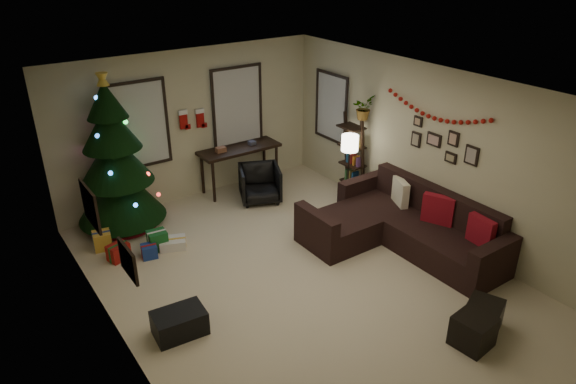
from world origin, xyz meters
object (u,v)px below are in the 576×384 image
object	(u,v)px
desk_chair	(260,184)
bookshelf	(353,158)
desk	(239,152)
christmas_tree	(115,164)
sofa	(401,228)

from	to	relation	value
desk_chair	bookshelf	distance (m)	1.75
desk_chair	desk	bearing A→B (deg)	116.82
christmas_tree	bookshelf	world-z (taller)	christmas_tree
desk	bookshelf	bearing A→B (deg)	-46.01
bookshelf	desk_chair	bearing A→B (deg)	148.58
sofa	desk	world-z (taller)	sofa
desk_chair	sofa	bearing A→B (deg)	-45.39
sofa	desk	size ratio (longest dim) A/B	1.83
desk	bookshelf	distance (m)	2.13
desk	bookshelf	size ratio (longest dim) A/B	0.96
sofa	desk_chair	distance (m)	2.74
sofa	christmas_tree	bearing A→B (deg)	136.85
christmas_tree	desk_chair	bearing A→B (deg)	-13.45
christmas_tree	sofa	size ratio (longest dim) A/B	0.93
sofa	bookshelf	world-z (taller)	bookshelf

